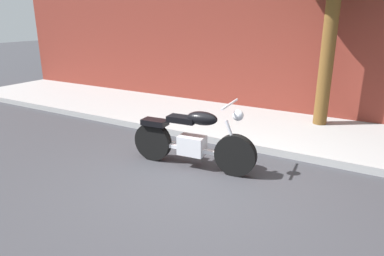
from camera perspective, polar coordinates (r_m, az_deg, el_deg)
ground_plane at (r=5.37m, az=0.68°, el=-9.29°), size 60.00×60.00×0.00m
sidewalk at (r=7.96m, az=11.63°, el=0.10°), size 18.36×2.69×0.14m
motorcycle at (r=5.81m, az=0.00°, el=-2.03°), size 2.19×0.70×1.18m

